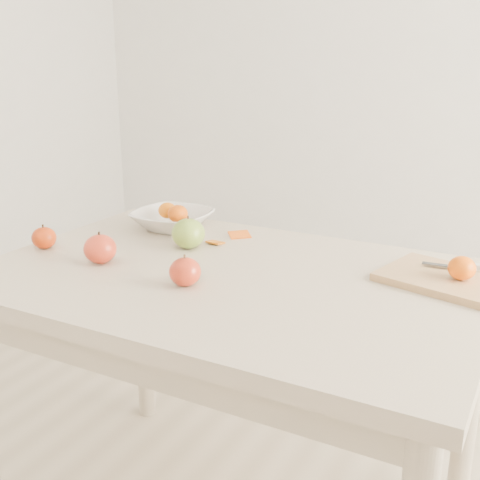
% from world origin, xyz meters
% --- Properties ---
extents(table, '(1.20, 0.80, 0.75)m').
position_xyz_m(table, '(0.00, 0.00, 0.65)').
color(table, beige).
rests_on(table, ground).
extents(cutting_board, '(0.33, 0.27, 0.02)m').
position_xyz_m(cutting_board, '(0.47, 0.18, 0.76)').
color(cutting_board, tan).
rests_on(cutting_board, table).
extents(board_tangerine, '(0.06, 0.06, 0.05)m').
position_xyz_m(board_tangerine, '(0.50, 0.17, 0.80)').
color(board_tangerine, '#D85B07').
rests_on(board_tangerine, cutting_board).
extents(fruit_bowl, '(0.23, 0.23, 0.06)m').
position_xyz_m(fruit_bowl, '(-0.34, 0.25, 0.78)').
color(fruit_bowl, white).
rests_on(fruit_bowl, table).
extents(bowl_tangerine_near, '(0.06, 0.06, 0.05)m').
position_xyz_m(bowl_tangerine_near, '(-0.37, 0.26, 0.80)').
color(bowl_tangerine_near, orange).
rests_on(bowl_tangerine_near, fruit_bowl).
extents(bowl_tangerine_far, '(0.06, 0.06, 0.05)m').
position_xyz_m(bowl_tangerine_far, '(-0.31, 0.24, 0.80)').
color(bowl_tangerine_far, '#E14F07').
rests_on(bowl_tangerine_far, fruit_bowl).
extents(orange_peel_a, '(0.07, 0.07, 0.01)m').
position_xyz_m(orange_peel_a, '(-0.12, 0.28, 0.75)').
color(orange_peel_a, '#EE5E10').
rests_on(orange_peel_a, table).
extents(orange_peel_b, '(0.05, 0.04, 0.01)m').
position_xyz_m(orange_peel_b, '(-0.15, 0.19, 0.75)').
color(orange_peel_b, '#D3670E').
rests_on(orange_peel_b, table).
extents(paring_knife, '(0.17, 0.05, 0.01)m').
position_xyz_m(paring_knife, '(0.52, 0.25, 0.78)').
color(paring_knife, white).
rests_on(paring_knife, cutting_board).
extents(apple_green, '(0.09, 0.09, 0.08)m').
position_xyz_m(apple_green, '(-0.20, 0.12, 0.79)').
color(apple_green, '#5A8625').
rests_on(apple_green, table).
extents(apple_red_d, '(0.07, 0.07, 0.06)m').
position_xyz_m(apple_red_d, '(-0.54, -0.07, 0.78)').
color(apple_red_d, '#930402').
rests_on(apple_red_d, table).
extents(apple_red_e, '(0.07, 0.07, 0.07)m').
position_xyz_m(apple_red_e, '(-0.05, -0.12, 0.78)').
color(apple_red_e, '#910C09').
rests_on(apple_red_e, table).
extents(apple_red_b, '(0.08, 0.08, 0.07)m').
position_xyz_m(apple_red_b, '(-0.33, -0.09, 0.79)').
color(apple_red_b, '#9C0504').
rests_on(apple_red_b, table).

